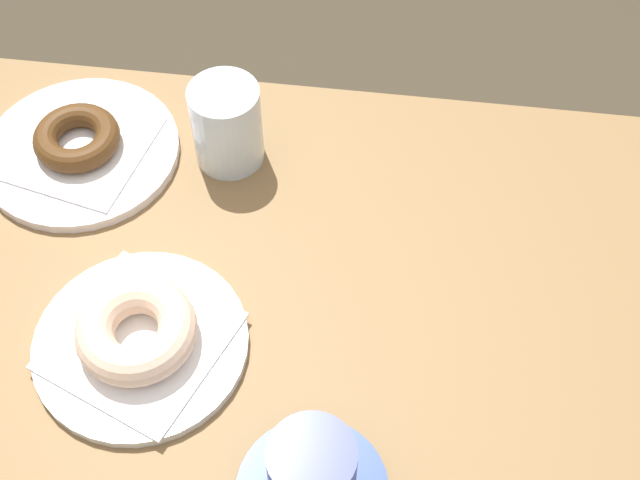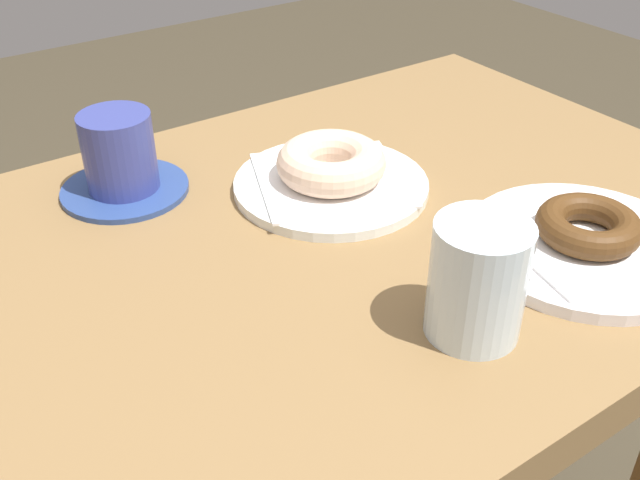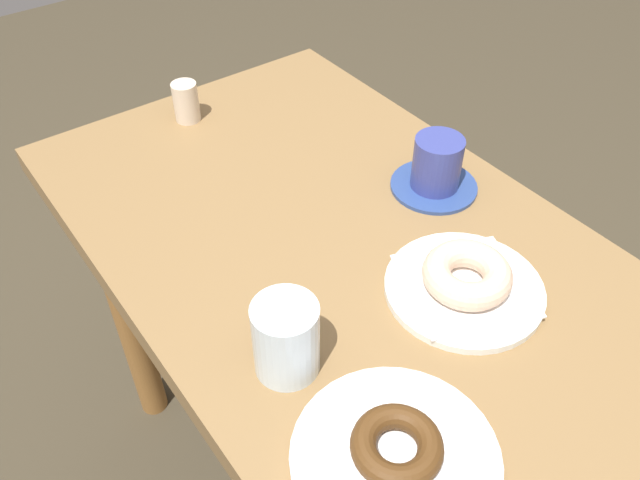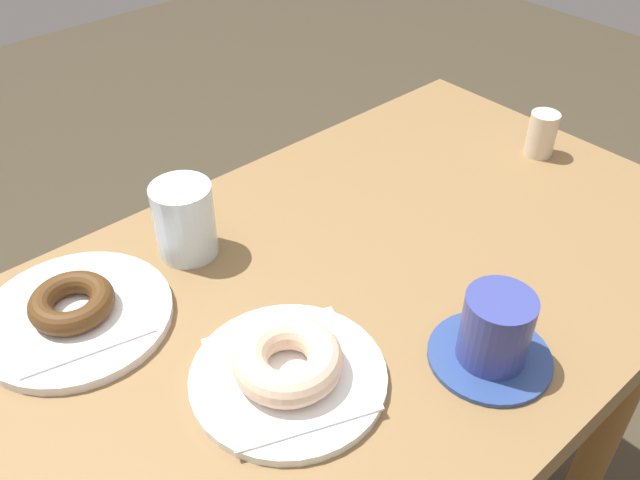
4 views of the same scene
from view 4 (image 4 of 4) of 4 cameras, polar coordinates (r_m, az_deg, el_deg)
name	(u,v)px [view 4 (image 4 of 4)]	position (r m, az deg, el deg)	size (l,w,h in m)	color
table	(338,358)	(0.93, 1.56, -9.87)	(1.11, 0.62, 0.76)	olive
plate_sugar_ring	(288,377)	(0.74, -2.68, -11.46)	(0.21, 0.21, 0.01)	white
napkin_sugar_ring	(288,373)	(0.74, -2.70, -11.11)	(0.16, 0.16, 0.00)	white
donut_sugar_ring	(288,360)	(0.72, -2.75, -10.06)	(0.12, 0.12, 0.04)	beige
plate_chocolate_ring	(76,317)	(0.85, -19.85, -6.08)	(0.23, 0.23, 0.01)	white
napkin_chocolate_ring	(75,312)	(0.85, -19.96, -5.71)	(0.15, 0.15, 0.00)	white
donut_chocolate_ring	(72,302)	(0.84, -20.18, -4.95)	(0.10, 0.10, 0.03)	#4D2E14
water_glass	(184,220)	(0.89, -11.34, 1.66)	(0.08, 0.08, 0.10)	silver
coffee_cup	(495,333)	(0.76, 14.51, -7.58)	(0.14, 0.14, 0.09)	navy
sugar_jar	(542,134)	(1.14, 18.17, 8.48)	(0.05, 0.05, 0.07)	beige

